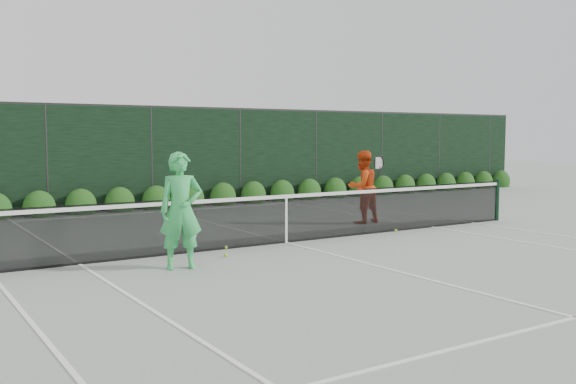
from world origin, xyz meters
TOP-DOWN VIEW (x-y plane):
  - ground at (0.00, 0.00)m, footprint 80.00×80.00m
  - tennis_net at (-0.02, 0.00)m, footprint 12.90×0.10m
  - player_woman at (-2.79, -1.21)m, footprint 0.78×0.61m
  - player_man at (3.16, 1.45)m, footprint 0.96×0.73m
  - court_lines at (0.00, 0.00)m, footprint 11.03×23.83m
  - windscreen_fence at (0.00, -2.71)m, footprint 32.00×21.07m
  - hedge_row at (-0.00, 7.15)m, footprint 31.66×0.65m
  - tennis_balls at (-1.10, -0.32)m, footprint 5.63×0.78m

SIDE VIEW (x-z plane):
  - ground at x=0.00m, z-range 0.00..0.00m
  - court_lines at x=0.00m, z-range 0.00..0.01m
  - tennis_balls at x=-1.10m, z-range 0.00..0.07m
  - hedge_row at x=0.00m, z-range -0.23..0.70m
  - tennis_net at x=-0.02m, z-range 0.00..1.07m
  - player_man at x=3.16m, z-range 0.00..1.80m
  - player_woman at x=-2.79m, z-range 0.00..1.90m
  - windscreen_fence at x=0.00m, z-range -0.02..3.04m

